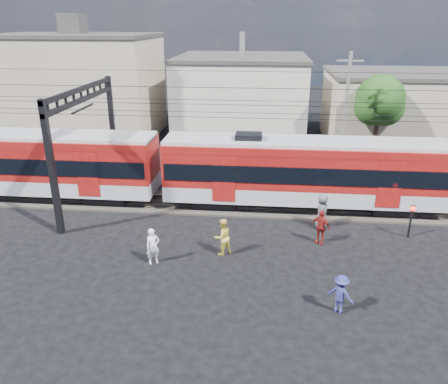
# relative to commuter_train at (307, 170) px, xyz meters

# --- Properties ---
(ground) EXTENTS (120.00, 120.00, 0.00)m
(ground) POSITION_rel_commuter_train_xyz_m (-2.99, -8.00, -2.40)
(ground) COLOR black
(ground) RESTS_ON ground
(track_bed) EXTENTS (70.00, 3.40, 0.12)m
(track_bed) POSITION_rel_commuter_train_xyz_m (-2.99, 0.00, -2.34)
(track_bed) COLOR #2D2823
(track_bed) RESTS_ON ground
(rail_near) EXTENTS (70.00, 0.12, 0.12)m
(rail_near) POSITION_rel_commuter_train_xyz_m (-2.99, -0.75, -2.22)
(rail_near) COLOR #59544C
(rail_near) RESTS_ON track_bed
(rail_far) EXTENTS (70.00, 0.12, 0.12)m
(rail_far) POSITION_rel_commuter_train_xyz_m (-2.99, 0.75, -2.22)
(rail_far) COLOR #59544C
(rail_far) RESTS_ON track_bed
(commuter_train) EXTENTS (50.30, 3.08, 4.17)m
(commuter_train) POSITION_rel_commuter_train_xyz_m (0.00, 0.00, 0.00)
(commuter_train) COLOR black
(commuter_train) RESTS_ON ground
(catenary) EXTENTS (70.00, 9.30, 7.52)m
(catenary) POSITION_rel_commuter_train_xyz_m (-11.64, -0.00, 2.73)
(catenary) COLOR black
(catenary) RESTS_ON ground
(building_west) EXTENTS (14.28, 10.20, 9.30)m
(building_west) POSITION_rel_commuter_train_xyz_m (-19.99, 16.00, 2.25)
(building_west) COLOR tan
(building_west) RESTS_ON ground
(building_midwest) EXTENTS (12.24, 12.24, 7.30)m
(building_midwest) POSITION_rel_commuter_train_xyz_m (-4.99, 19.00, 1.25)
(building_midwest) COLOR beige
(building_midwest) RESTS_ON ground
(building_mideast) EXTENTS (16.32, 10.20, 6.30)m
(building_mideast) POSITION_rel_commuter_train_xyz_m (11.01, 16.00, 0.75)
(building_mideast) COLOR tan
(building_mideast) RESTS_ON ground
(utility_pole_mid) EXTENTS (1.80, 0.24, 8.50)m
(utility_pole_mid) POSITION_rel_commuter_train_xyz_m (3.01, 7.00, 2.13)
(utility_pole_mid) COLOR slate
(utility_pole_mid) RESTS_ON ground
(tree_near) EXTENTS (3.82, 3.64, 6.72)m
(tree_near) POSITION_rel_commuter_train_xyz_m (6.19, 10.09, 2.26)
(tree_near) COLOR #382619
(tree_near) RESTS_ON ground
(pedestrian_a) EXTENTS (0.75, 0.68, 1.71)m
(pedestrian_a) POSITION_rel_commuter_train_xyz_m (-7.39, -6.99, -1.54)
(pedestrian_a) COLOR white
(pedestrian_a) RESTS_ON ground
(pedestrian_b) EXTENTS (1.12, 1.08, 1.81)m
(pedestrian_b) POSITION_rel_commuter_train_xyz_m (-4.31, -5.85, -1.49)
(pedestrian_b) COLOR #E4CB47
(pedestrian_b) RESTS_ON ground
(pedestrian_c) EXTENTS (1.19, 1.02, 1.59)m
(pedestrian_c) POSITION_rel_commuter_train_xyz_m (0.59, -9.85, -1.61)
(pedestrian_c) COLOR navy
(pedestrian_c) RESTS_ON ground
(pedestrian_d) EXTENTS (1.11, 0.93, 1.77)m
(pedestrian_d) POSITION_rel_commuter_train_xyz_m (0.41, -4.26, -1.52)
(pedestrian_d) COLOR maroon
(pedestrian_d) RESTS_ON ground
(pedestrian_e) EXTENTS (0.82, 1.06, 1.91)m
(pedestrian_e) POSITION_rel_commuter_train_xyz_m (0.67, -2.50, -1.45)
(pedestrian_e) COLOR #545359
(pedestrian_e) RESTS_ON ground
(crossing_signal) EXTENTS (0.26, 0.26, 1.78)m
(crossing_signal) POSITION_rel_commuter_train_xyz_m (5.05, -3.19, -1.17)
(crossing_signal) COLOR black
(crossing_signal) RESTS_ON ground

